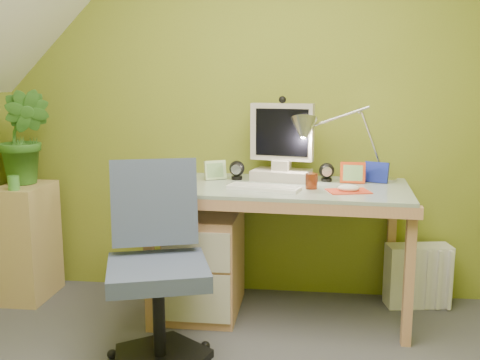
# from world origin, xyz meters

# --- Properties ---
(wall_back) EXTENTS (3.20, 0.01, 2.40)m
(wall_back) POSITION_xyz_m (0.00, 1.60, 1.20)
(wall_back) COLOR olive
(wall_back) RESTS_ON floor
(desk) EXTENTS (1.50, 0.82, 0.78)m
(desk) POSITION_xyz_m (0.20, 1.23, 0.39)
(desk) COLOR tan
(desk) RESTS_ON floor
(monitor) EXTENTS (0.40, 0.28, 0.50)m
(monitor) POSITION_xyz_m (0.20, 1.41, 1.03)
(monitor) COLOR beige
(monitor) RESTS_ON desk
(speaker_left) EXTENTS (0.11, 0.11, 0.11)m
(speaker_left) POSITION_xyz_m (-0.07, 1.39, 0.84)
(speaker_left) COLOR black
(speaker_left) RESTS_ON desk
(speaker_right) EXTENTS (0.11, 0.11, 0.11)m
(speaker_right) POSITION_xyz_m (0.47, 1.39, 0.84)
(speaker_right) COLOR black
(speaker_right) RESTS_ON desk
(keyboard) EXTENTS (0.42, 0.23, 0.02)m
(keyboard) POSITION_xyz_m (0.12, 1.09, 0.79)
(keyboard) COLOR white
(keyboard) RESTS_ON desk
(mousepad) EXTENTS (0.25, 0.21, 0.01)m
(mousepad) POSITION_xyz_m (0.58, 1.09, 0.79)
(mousepad) COLOR red
(mousepad) RESTS_ON desk
(mouse) EXTENTS (0.12, 0.09, 0.04)m
(mouse) POSITION_xyz_m (0.58, 1.09, 0.80)
(mouse) COLOR white
(mouse) RESTS_ON mousepad
(amber_tumbler) EXTENTS (0.08, 0.08, 0.09)m
(amber_tumbler) POSITION_xyz_m (0.38, 1.15, 0.83)
(amber_tumbler) COLOR maroon
(amber_tumbler) RESTS_ON desk
(candle_cluster) EXTENTS (0.19, 0.17, 0.13)m
(candle_cluster) POSITION_xyz_m (-0.40, 1.24, 0.85)
(candle_cluster) COLOR red
(candle_cluster) RESTS_ON desk
(photo_frame_red) EXTENTS (0.15, 0.03, 0.12)m
(photo_frame_red) POSITION_xyz_m (0.62, 1.35, 0.84)
(photo_frame_red) COLOR red
(photo_frame_red) RESTS_ON desk
(photo_frame_blue) EXTENTS (0.14, 0.08, 0.12)m
(photo_frame_blue) POSITION_xyz_m (0.76, 1.39, 0.84)
(photo_frame_blue) COLOR navy
(photo_frame_blue) RESTS_ON desk
(photo_frame_green) EXTENTS (0.13, 0.08, 0.12)m
(photo_frame_green) POSITION_xyz_m (-0.20, 1.37, 0.84)
(photo_frame_green) COLOR #ACCD8D
(photo_frame_green) RESTS_ON desk
(desk_lamp) EXTENTS (0.64, 0.39, 0.64)m
(desk_lamp) POSITION_xyz_m (0.65, 1.41, 1.10)
(desk_lamp) COLOR #ADADB1
(desk_lamp) RESTS_ON desk
(side_ledge) EXTENTS (0.27, 0.42, 0.73)m
(side_ledge) POSITION_xyz_m (-1.40, 1.30, 0.37)
(side_ledge) COLOR tan
(side_ledge) RESTS_ON floor
(potted_plant) EXTENTS (0.33, 0.27, 0.59)m
(potted_plant) POSITION_xyz_m (-1.40, 1.35, 1.03)
(potted_plant) COLOR #356F25
(potted_plant) RESTS_ON side_ledge
(green_cup) EXTENTS (0.07, 0.07, 0.09)m
(green_cup) POSITION_xyz_m (-1.38, 1.15, 0.77)
(green_cup) COLOR #4C9D41
(green_cup) RESTS_ON side_ledge
(task_chair) EXTENTS (0.68, 0.68, 0.97)m
(task_chair) POSITION_xyz_m (-0.35, 0.57, 0.49)
(task_chair) COLOR #404B69
(task_chair) RESTS_ON floor
(radiator) EXTENTS (0.41, 0.22, 0.38)m
(radiator) POSITION_xyz_m (1.05, 1.46, 0.19)
(radiator) COLOR silver
(radiator) RESTS_ON floor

